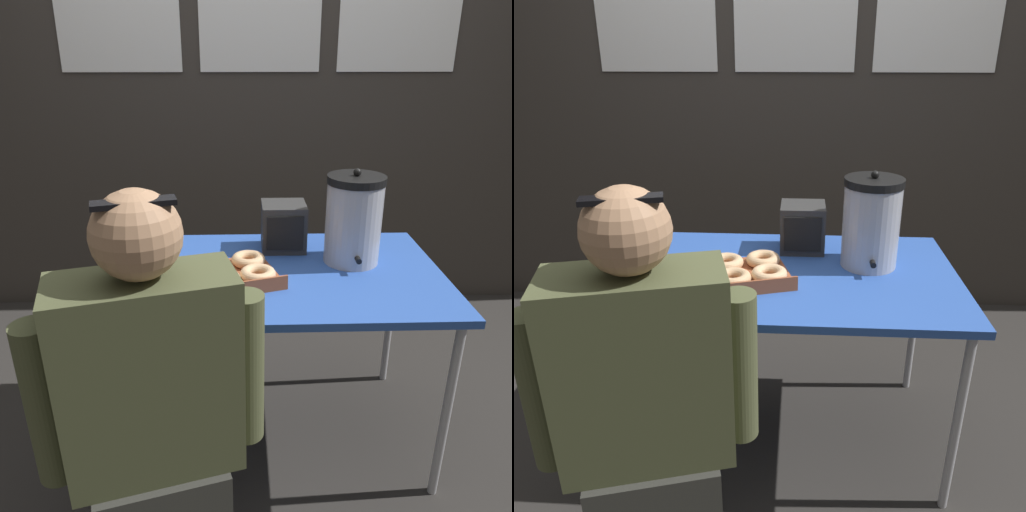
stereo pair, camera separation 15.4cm
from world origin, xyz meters
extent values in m
plane|color=#2D2B28|center=(0.00, 0.00, 0.00)|extent=(12.00, 12.00, 0.00)
cube|color=#38332D|center=(0.00, 1.24, 1.24)|extent=(6.00, 0.10, 2.48)
cube|color=#2D56B2|center=(0.00, 0.00, 0.73)|extent=(1.25, 0.77, 0.03)
cylinder|color=#ADADB2|center=(-0.58, -0.34, 0.36)|extent=(0.03, 0.03, 0.72)
cylinder|color=#ADADB2|center=(0.58, -0.34, 0.36)|extent=(0.03, 0.03, 0.72)
cylinder|color=#ADADB2|center=(-0.58, 0.34, 0.36)|extent=(0.03, 0.03, 0.72)
cylinder|color=#ADADB2|center=(0.58, 0.34, 0.36)|extent=(0.03, 0.03, 0.72)
cube|color=brown|center=(-0.20, -0.08, 0.76)|extent=(0.48, 0.40, 0.02)
cube|color=brown|center=(-0.16, -0.21, 0.78)|extent=(0.40, 0.13, 0.04)
torus|color=#EBBD8A|center=(-0.30, -0.18, 0.78)|extent=(0.18, 0.18, 0.04)
torus|color=#E1B380|center=(-0.18, -0.14, 0.78)|extent=(0.15, 0.15, 0.04)
torus|color=#EDBF8C|center=(-0.06, -0.10, 0.78)|extent=(0.17, 0.17, 0.04)
torus|color=#EEC08D|center=(-0.34, -0.05, 0.78)|extent=(0.16, 0.16, 0.04)
torus|color=#E7BA87|center=(-0.22, -0.01, 0.78)|extent=(0.16, 0.16, 0.04)
torus|color=#E3B582|center=(-0.09, 0.03, 0.78)|extent=(0.14, 0.14, 0.04)
cylinder|color=#B7B7BC|center=(0.31, 0.08, 0.90)|extent=(0.21, 0.21, 0.31)
cylinder|color=black|center=(0.31, 0.08, 1.07)|extent=(0.21, 0.21, 0.03)
sphere|color=black|center=(0.31, 0.08, 1.10)|extent=(0.03, 0.03, 0.03)
cylinder|color=black|center=(0.31, -0.03, 0.80)|extent=(0.02, 0.05, 0.02)
cube|color=black|center=(-0.51, -0.24, 0.75)|extent=(0.08, 0.15, 0.01)
cube|color=#2D333D|center=(-0.51, -0.24, 0.76)|extent=(0.07, 0.13, 0.00)
cube|color=#333333|center=(0.06, 0.22, 0.84)|extent=(0.17, 0.16, 0.19)
cube|color=black|center=(0.06, 0.14, 0.84)|extent=(0.14, 0.01, 0.14)
cube|color=#4C5133|center=(-0.34, -0.65, 0.76)|extent=(0.47, 0.30, 0.54)
sphere|color=tan|center=(-0.34, -0.65, 1.14)|extent=(0.21, 0.21, 0.21)
cube|color=black|center=(-0.33, -0.67, 1.22)|extent=(0.18, 0.09, 0.01)
cylinder|color=#4C5133|center=(-0.10, -0.58, 0.74)|extent=(0.10, 0.10, 0.43)
cylinder|color=#4C5133|center=(-0.58, -0.71, 0.74)|extent=(0.10, 0.10, 0.43)
camera|label=1|loc=(-0.11, -1.67, 1.52)|focal=35.00mm
camera|label=2|loc=(0.04, -1.67, 1.52)|focal=35.00mm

